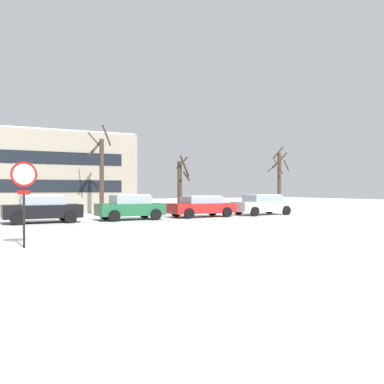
% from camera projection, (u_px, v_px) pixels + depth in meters
% --- Properties ---
extents(ground_plane, '(120.00, 120.00, 0.00)m').
position_uv_depth(ground_plane, '(79.00, 239.00, 14.19)').
color(ground_plane, white).
extents(road_surface, '(80.00, 8.05, 0.00)m').
position_uv_depth(road_surface, '(65.00, 231.00, 16.89)').
color(road_surface, silver).
rests_on(road_surface, ground).
extents(stop_sign, '(0.76, 0.15, 2.60)m').
position_uv_depth(stop_sign, '(24.00, 187.00, 12.12)').
color(stop_sign, black).
rests_on(stop_sign, ground).
extents(parked_car_black, '(3.97, 2.21, 1.47)m').
position_uv_depth(parked_car_black, '(42.00, 209.00, 21.26)').
color(parked_car_black, black).
rests_on(parked_car_black, ground).
extents(parked_car_green, '(3.86, 2.09, 1.48)m').
position_uv_depth(parked_car_green, '(130.00, 207.00, 23.34)').
color(parked_car_green, '#1E6038').
rests_on(parked_car_green, ground).
extents(parked_car_red, '(4.29, 2.12, 1.37)m').
position_uv_depth(parked_car_red, '(201.00, 206.00, 25.70)').
color(parked_car_red, red).
rests_on(parked_car_red, ground).
extents(parked_car_white, '(4.27, 2.18, 1.43)m').
position_uv_depth(parked_car_white, '(262.00, 204.00, 27.89)').
color(parked_car_white, white).
rests_on(parked_car_white, ground).
extents(tree_far_right, '(1.08, 1.45, 4.13)m').
position_uv_depth(tree_far_right, '(180.00, 185.00, 28.13)').
color(tree_far_right, '#423326').
rests_on(tree_far_right, ground).
extents(tree_far_left, '(1.49, 1.73, 5.27)m').
position_uv_depth(tree_far_left, '(279.00, 179.00, 32.14)').
color(tree_far_left, '#423326').
rests_on(tree_far_left, ground).
extents(tree_far_mid, '(1.57, 1.76, 6.11)m').
position_uv_depth(tree_far_mid, '(101.00, 172.00, 27.35)').
color(tree_far_mid, '#423326').
rests_on(tree_far_mid, ground).
extents(building_far_left, '(12.66, 11.17, 6.15)m').
position_uv_depth(building_far_left, '(43.00, 174.00, 33.63)').
color(building_far_left, '#9E937F').
rests_on(building_far_left, ground).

